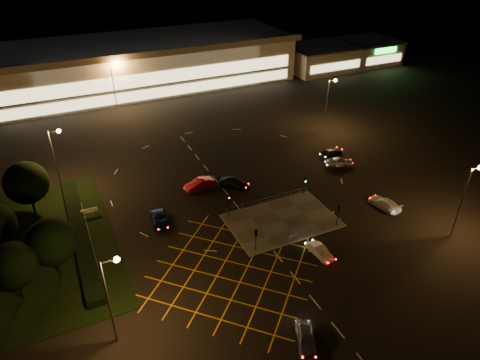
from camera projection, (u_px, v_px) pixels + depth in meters
name	position (u px, v px, depth m)	size (l,w,h in m)	color
ground	(262.00, 217.00, 58.41)	(180.00, 180.00, 0.00)	black
pedestrian_island	(282.00, 221.00, 57.56)	(14.00, 9.00, 0.12)	#4C4944
grass_verge	(39.00, 247.00, 52.87)	(18.00, 30.00, 0.08)	black
hedge	(80.00, 234.00, 54.45)	(2.00, 26.00, 1.00)	black
supermarket	(144.00, 63.00, 103.68)	(72.00, 26.50, 10.50)	beige
retail_unit_a	(320.00, 58.00, 115.30)	(18.80, 14.80, 6.35)	beige
retail_unit_b	(368.00, 51.00, 121.09)	(14.80, 14.80, 6.35)	beige
streetlight_sw	(111.00, 290.00, 37.88)	(1.78, 0.56, 10.03)	slate
streetlight_se	(467.00, 192.00, 51.60)	(1.78, 0.56, 10.03)	slate
streetlight_nw	(56.00, 153.00, 60.41)	(1.78, 0.56, 10.03)	slate
streetlight_ne	(329.00, 98.00, 79.40)	(1.78, 0.56, 10.03)	slate
streetlight_far_left	(115.00, 79.00, 88.75)	(1.78, 0.56, 10.03)	slate
streetlight_far_right	(278.00, 55.00, 104.83)	(1.78, 0.56, 10.03)	slate
signal_sw	(256.00, 236.00, 51.09)	(0.28, 0.30, 3.15)	black
signal_se	(338.00, 211.00, 55.45)	(0.28, 0.30, 3.15)	black
signal_nw	(229.00, 202.00, 57.28)	(0.28, 0.30, 3.15)	black
signal_ne	(305.00, 182.00, 61.64)	(0.28, 0.30, 3.15)	black
tree_a	(12.00, 266.00, 43.72)	(5.04, 5.04, 6.86)	black
tree_c	(26.00, 183.00, 56.53)	(5.76, 5.76, 7.84)	black
tree_e	(52.00, 242.00, 46.56)	(5.40, 5.40, 7.35)	black
car_near_silver	(306.00, 338.00, 40.52)	(1.73, 4.30, 1.47)	#9C9DA2
car_queue_white	(320.00, 251.00, 51.31)	(1.33, 3.80, 1.25)	silver
car_left_blue	(160.00, 220.00, 56.73)	(2.16, 4.67, 1.30)	#0C1A4D
car_far_dkgrey	(234.00, 183.00, 64.61)	(1.96, 4.81, 1.40)	black
car_right_silver	(339.00, 162.00, 70.21)	(1.83, 4.56, 1.55)	#98999E
car_circ_red	(199.00, 184.00, 64.25)	(1.62, 4.64, 1.53)	maroon
car_east_grey	(331.00, 152.00, 73.53)	(2.02, 4.39, 1.22)	black
car_approach_white	(385.00, 203.00, 59.94)	(1.98, 4.87, 1.41)	silver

